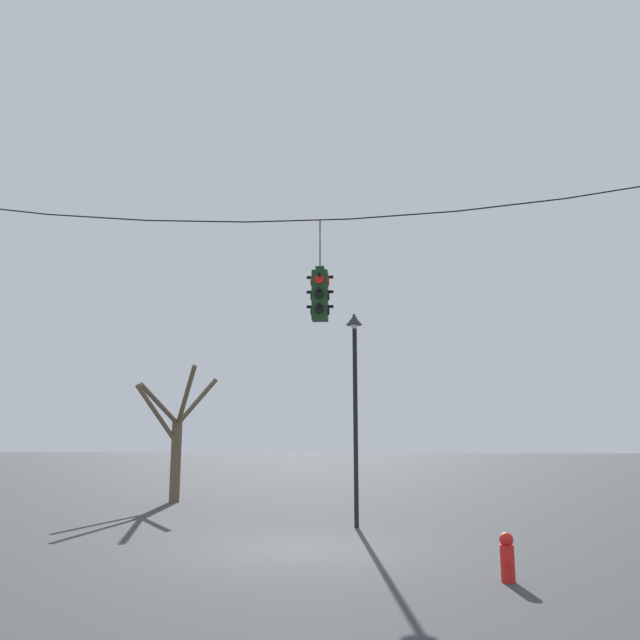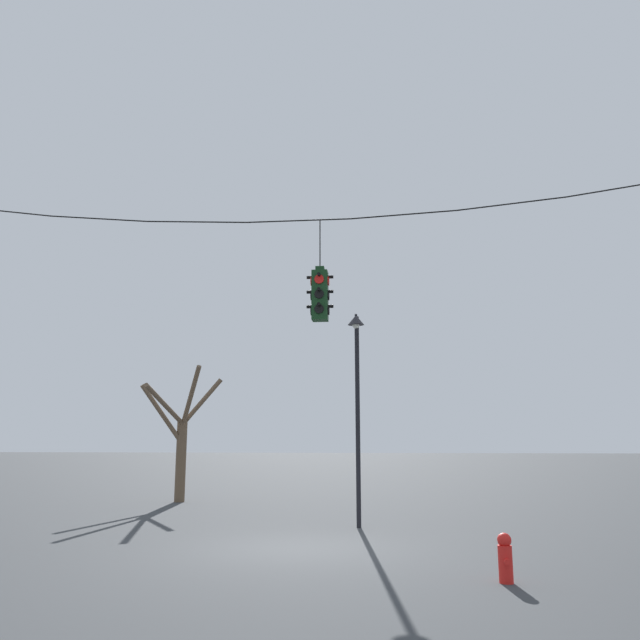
% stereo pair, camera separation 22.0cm
% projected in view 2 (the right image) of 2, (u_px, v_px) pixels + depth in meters
% --- Properties ---
extents(ground_plane, '(200.00, 200.00, 0.00)m').
position_uv_depth(ground_plane, '(298.00, 549.00, 12.80)').
color(ground_plane, '#383A3D').
extents(span_wire, '(16.26, 0.03, 0.68)m').
position_uv_depth(span_wire, '(298.00, 211.00, 13.90)').
color(span_wire, black).
extents(traffic_light_near_left_pole, '(0.58, 0.58, 2.27)m').
position_uv_depth(traffic_light_near_left_pole, '(320.00, 295.00, 13.49)').
color(traffic_light_near_left_pole, '#143819').
extents(street_lamp, '(0.43, 0.75, 5.49)m').
position_uv_depth(street_lamp, '(357.00, 377.00, 16.42)').
color(street_lamp, black).
rests_on(street_lamp, ground_plane).
extents(bare_tree, '(2.74, 2.85, 4.83)m').
position_uv_depth(bare_tree, '(180.00, 438.00, 22.70)').
color(bare_tree, brown).
rests_on(bare_tree, ground_plane).
extents(fire_hydrant, '(0.22, 0.30, 0.75)m').
position_uv_depth(fire_hydrant, '(505.00, 557.00, 9.78)').
color(fire_hydrant, red).
rests_on(fire_hydrant, ground_plane).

